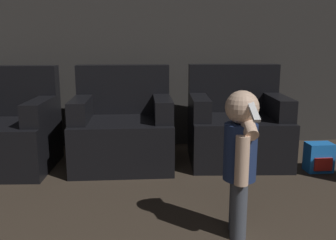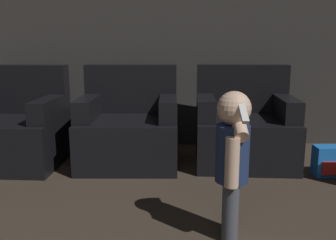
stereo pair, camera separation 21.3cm
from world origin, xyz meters
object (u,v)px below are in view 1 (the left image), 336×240
Objects in this scene: armchair_middle at (123,130)px; person_toddler at (241,152)px; armchair_right at (237,128)px; toy_backpack at (319,157)px; armchair_left at (3,133)px.

person_toddler is (0.72, -1.43, 0.20)m from armchair_middle.
armchair_middle reaches higher than person_toddler.
person_toddler is at bearing -100.49° from armchair_right.
person_toddler is at bearing -135.35° from toy_backpack.
armchair_left is 2.20m from armchair_right.
toy_backpack is (1.04, 1.03, -0.39)m from person_toddler.
armchair_right is at bearing 1.42° from armchair_middle.
armchair_middle is 1.05× the size of person_toddler.
armchair_left and armchair_right have the same top height.
person_toddler is (1.82, -1.43, 0.20)m from armchair_left.
armchair_right is 3.70× the size of toy_backpack.
armchair_left is at bearing -175.29° from armchair_right.
person_toddler is at bearing -33.88° from armchair_left.
armchair_left is 1.04× the size of armchair_middle.
armchair_left is 0.99× the size of armchair_right.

